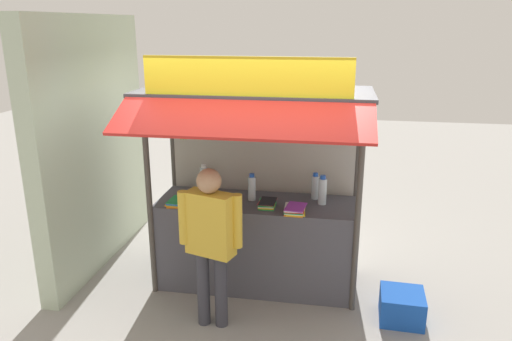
{
  "coord_description": "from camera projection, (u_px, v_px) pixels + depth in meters",
  "views": [
    {
      "loc": [
        0.82,
        -4.78,
        2.8
      ],
      "look_at": [
        0.0,
        0.0,
        1.32
      ],
      "focal_mm": 33.98,
      "sensor_mm": 36.0,
      "label": 1
    }
  ],
  "objects": [
    {
      "name": "water_bottle_center",
      "position": [
        252.0,
        188.0,
        5.19
      ],
      "size": [
        0.08,
        0.08,
        0.3
      ],
      "color": "silver",
      "rests_on": "stall_counter"
    },
    {
      "name": "vendor_person",
      "position": [
        211.0,
        234.0,
        4.43
      ],
      "size": [
        0.6,
        0.32,
        1.57
      ],
      "rotation": [
        0.0,
        0.0,
        2.84
      ],
      "color": "#383842",
      "rests_on": "ground"
    },
    {
      "name": "banana_bunch_inner_left",
      "position": [
        207.0,
        132.0,
        4.56
      ],
      "size": [
        0.1,
        0.1,
        0.3
      ],
      "color": "#332D23"
    },
    {
      "name": "water_bottle_far_left",
      "position": [
        322.0,
        191.0,
        5.07
      ],
      "size": [
        0.09,
        0.09,
        0.32
      ],
      "color": "silver",
      "rests_on": "stall_counter"
    },
    {
      "name": "water_bottle_front_right",
      "position": [
        315.0,
        187.0,
        5.23
      ],
      "size": [
        0.08,
        0.08,
        0.29
      ],
      "color": "silver",
      "rests_on": "stall_counter"
    },
    {
      "name": "magazine_stack_rear_center",
      "position": [
        267.0,
        203.0,
        5.04
      ],
      "size": [
        0.19,
        0.27,
        0.06
      ],
      "color": "green",
      "rests_on": "stall_counter"
    },
    {
      "name": "stall_structure",
      "position": [
        257.0,
        149.0,
        5.08
      ],
      "size": [
        2.31,
        1.53,
        2.52
      ],
      "color": "#4C4742",
      "rests_on": "ground"
    },
    {
      "name": "banana_bunch_leftmost",
      "position": [
        183.0,
        131.0,
        4.6
      ],
      "size": [
        0.11,
        0.11,
        0.31
      ],
      "color": "#332D23"
    },
    {
      "name": "magazine_stack_far_right",
      "position": [
        295.0,
        209.0,
        4.87
      ],
      "size": [
        0.23,
        0.29,
        0.07
      ],
      "color": "orange",
      "rests_on": "stall_counter"
    },
    {
      "name": "ground_plane",
      "position": [
        256.0,
        282.0,
        5.46
      ],
      "size": [
        20.0,
        20.0,
        0.0
      ],
      "primitive_type": "plane",
      "color": "gray"
    },
    {
      "name": "plastic_crate",
      "position": [
        402.0,
        306.0,
        4.74
      ],
      "size": [
        0.43,
        0.43,
        0.29
      ],
      "primitive_type": "cube",
      "rotation": [
        0.0,
        0.0,
        -0.04
      ],
      "color": "#194CB2",
      "rests_on": "ground"
    },
    {
      "name": "magazine_stack_mid_right",
      "position": [
        181.0,
        202.0,
        5.09
      ],
      "size": [
        0.27,
        0.29,
        0.05
      ],
      "color": "orange",
      "rests_on": "stall_counter"
    },
    {
      "name": "stall_counter",
      "position": [
        256.0,
        243.0,
        5.32
      ],
      "size": [
        2.11,
        0.72,
        0.97
      ],
      "primitive_type": "cube",
      "color": "#4C4C56",
      "rests_on": "ground"
    },
    {
      "name": "water_bottle_left",
      "position": [
        204.0,
        178.0,
        5.49
      ],
      "size": [
        0.09,
        0.09,
        0.31
      ],
      "color": "silver",
      "rests_on": "stall_counter"
    },
    {
      "name": "magazine_stack_front_left",
      "position": [
        222.0,
        204.0,
        5.0
      ],
      "size": [
        0.23,
        0.26,
        0.09
      ],
      "color": "yellow",
      "rests_on": "stall_counter"
    },
    {
      "name": "neighbour_wall",
      "position": [
        94.0,
        144.0,
        5.64
      ],
      "size": [
        0.2,
        2.4,
        2.9
      ],
      "primitive_type": "cube",
      "color": "#B3C4A9",
      "rests_on": "ground"
    },
    {
      "name": "banana_bunch_inner_right",
      "position": [
        330.0,
        135.0,
        4.37
      ],
      "size": [
        0.09,
        0.1,
        0.29
      ],
      "color": "#332D23"
    }
  ]
}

